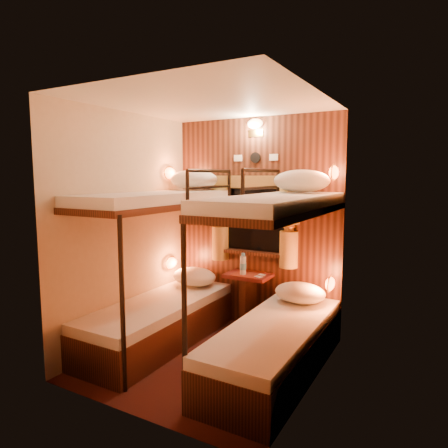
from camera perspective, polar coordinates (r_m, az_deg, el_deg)
The scene contains 22 objects.
floor at distance 4.05m, azimuth -2.13°, elevation -18.68°, with size 2.10×2.10×0.00m, color black.
ceiling at distance 3.71m, azimuth -2.30°, elevation 17.02°, with size 2.10×2.10×0.00m, color silver.
wall_back at distance 4.61m, azimuth 4.60°, elevation 0.06°, with size 2.40×2.40×0.00m, color #C6B293.
wall_front at distance 2.86m, azimuth -13.27°, elevation -4.34°, with size 2.40×2.40×0.00m, color #C6B293.
wall_left at distance 4.30m, azimuth -13.67°, elevation -0.63°, with size 2.40×2.40×0.00m, color #C6B293.
wall_right at distance 3.29m, azimuth 12.84°, elevation -2.87°, with size 2.40×2.40×0.00m, color #C6B293.
back_panel at distance 4.60m, azimuth 4.53°, elevation 0.04°, with size 2.00×0.03×2.40m, color black.
bunk_left at distance 4.25m, azimuth -9.25°, elevation -9.44°, with size 0.72×1.90×1.82m.
bunk_right at distance 3.62m, azimuth 7.41°, elevation -12.32°, with size 0.72×1.90×1.82m.
window at distance 4.57m, azimuth 4.36°, elevation -0.24°, with size 1.00×0.12×0.79m.
curtains at distance 4.53m, azimuth 4.20°, elevation 0.75°, with size 1.10×0.22×1.00m.
back_fixtures at distance 4.56m, azimuth 4.46°, elevation 13.15°, with size 0.54×0.09×0.48m.
reading_lamps at distance 4.29m, azimuth 2.66°, elevation 0.10°, with size 2.00×0.20×1.25m.
table at distance 4.60m, azimuth 3.45°, elevation -9.97°, with size 0.50×0.34×0.66m.
bottle_left at distance 4.59m, azimuth 2.81°, elevation -5.74°, with size 0.06×0.06×0.22m.
bottle_right at distance 4.47m, azimuth 2.73°, elevation -5.93°, with size 0.07×0.07×0.25m.
sachet_a at distance 4.41m, azimuth 4.91°, elevation -7.51°, with size 0.08×0.06×0.01m, color silver.
sachet_b at distance 4.49m, azimuth 5.41°, elevation -7.24°, with size 0.07×0.06×0.01m, color silver.
pillow_lower_left at distance 4.77m, azimuth -4.26°, elevation -7.49°, with size 0.54×0.39×0.21m, color silver.
pillow_lower_right at distance 4.21m, azimuth 10.80°, elevation -9.61°, with size 0.52×0.37×0.21m, color silver.
pillow_upper_left at distance 4.63m, azimuth -4.32°, elevation 6.33°, with size 0.59×0.42×0.23m, color silver.
pillow_upper_right at distance 4.00m, azimuth 11.00°, elevation 6.06°, with size 0.56×0.40×0.22m, color silver.
Camera 1 is at (1.91, -3.11, 1.75)m, focal length 32.00 mm.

